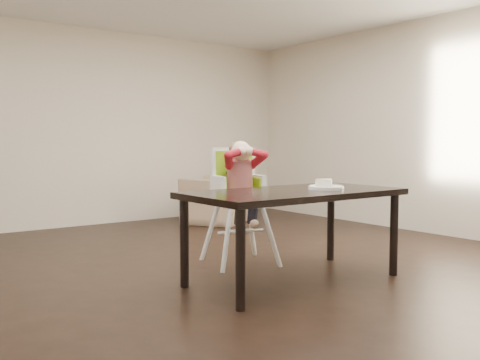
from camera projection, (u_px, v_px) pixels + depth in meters
The scene contains 6 objects.
ground at pixel (258, 272), 4.71m from camera, with size 7.00×7.00×0.00m, color black.
room_walls at pixel (259, 59), 4.58m from camera, with size 6.02×7.02×2.71m.
dining_table at pixel (294, 200), 4.36m from camera, with size 1.80×0.90×0.75m.
high_chair at pixel (239, 177), 5.02m from camera, with size 0.58×0.58×1.15m.
plate at pixel (326, 186), 4.46m from camera, with size 0.36×0.36×0.08m.
armchair at pixel (220, 192), 7.64m from camera, with size 0.99×0.64×0.87m, color tan.
Camera 1 is at (-2.90, -3.63, 1.14)m, focal length 40.00 mm.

